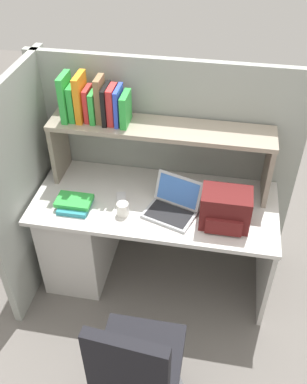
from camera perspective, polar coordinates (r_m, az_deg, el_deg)
ground_plane at (r=3.35m, az=0.16°, el=-10.74°), size 8.00×8.00×0.00m
desk at (r=3.12m, az=-6.91°, el=-4.93°), size 1.60×0.70×0.73m
cubicle_partition_rear at (r=3.09m, az=1.43°, el=3.92°), size 1.84×0.05×1.55m
cubicle_partition_left at (r=3.00m, az=-16.21°, el=0.75°), size 0.05×1.06×1.55m
overhead_hutch at (r=2.77m, az=0.93°, el=6.95°), size 1.44×0.28×0.45m
reference_books_on_shelf at (r=2.75m, az=-7.85°, el=11.71°), size 0.42×0.19×0.30m
laptop at (r=2.72m, az=2.58°, el=-1.80°), size 0.38×0.35×0.22m
backpack at (r=2.63m, az=9.52°, el=-2.28°), size 0.30×0.22×0.24m
computer_mouse at (r=2.83m, az=-4.28°, el=-0.88°), size 0.09×0.12×0.03m
paper_cup at (r=2.71m, az=-4.10°, el=-2.27°), size 0.08×0.08×0.09m
desk_book_stack at (r=2.81m, az=-10.42°, el=-1.49°), size 0.23×0.19×0.06m
office_chair at (r=2.46m, az=-2.16°, el=-22.94°), size 0.52×0.52×0.93m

